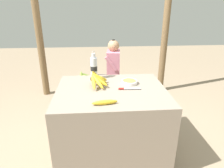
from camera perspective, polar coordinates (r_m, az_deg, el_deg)
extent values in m
plane|color=gray|center=(2.44, -0.17, -18.29)|extent=(12.00, 12.00, 0.00)
cube|color=gray|center=(2.21, -0.18, -10.71)|extent=(1.12, 0.91, 0.76)
sphere|color=#4C381E|center=(2.11, -5.49, 1.47)|extent=(0.06, 0.06, 0.06)
ellipsoid|color=gold|center=(2.03, -5.29, 0.66)|extent=(0.06, 0.20, 0.13)
ellipsoid|color=gold|center=(2.04, -4.19, 0.84)|extent=(0.15, 0.20, 0.14)
ellipsoid|color=gold|center=(2.07, -3.65, 0.99)|extent=(0.19, 0.14, 0.12)
ellipsoid|color=gold|center=(2.10, -3.55, 1.60)|extent=(0.17, 0.04, 0.15)
ellipsoid|color=gold|center=(2.14, -3.63, 1.83)|extent=(0.20, 0.14, 0.13)
ellipsoid|color=gold|center=(2.16, -4.21, 2.05)|extent=(0.16, 0.19, 0.14)
ellipsoid|color=gold|center=(2.17, -4.76, 2.40)|extent=(0.10, 0.19, 0.17)
cylinder|color=white|center=(2.18, 4.97, 0.49)|extent=(0.18, 0.18, 0.03)
torus|color=white|center=(2.18, 4.98, 0.87)|extent=(0.18, 0.18, 0.02)
cylinder|color=#BC8942|center=(2.17, 4.98, 0.96)|extent=(0.14, 0.14, 0.01)
cylinder|color=silver|center=(2.30, -5.19, 4.49)|extent=(0.08, 0.08, 0.25)
cylinder|color=black|center=(2.30, -5.19, 4.49)|extent=(0.08, 0.08, 0.05)
cylinder|color=#ADADB2|center=(2.26, -5.32, 8.06)|extent=(0.04, 0.04, 0.05)
torus|color=#ADADB2|center=(2.25, -5.35, 8.95)|extent=(0.03, 0.01, 0.03)
ellipsoid|color=gold|center=(1.73, -2.08, -5.25)|extent=(0.23, 0.07, 0.04)
cube|color=#BCBCC1|center=(2.04, 5.79, -1.29)|extent=(0.17, 0.03, 0.00)
cylinder|color=maroon|center=(2.02, 2.63, -1.35)|extent=(0.06, 0.02, 0.02)
cube|color=#4C3823|center=(3.36, -2.01, 1.10)|extent=(1.41, 0.32, 0.04)
cube|color=#4C3823|center=(3.36, -12.26, -3.10)|extent=(0.06, 0.06, 0.36)
cube|color=#4C3823|center=(3.40, 8.36, -2.48)|extent=(0.06, 0.06, 0.36)
cube|color=#4C3823|center=(3.57, -11.79, -1.48)|extent=(0.06, 0.06, 0.36)
cube|color=#4C3823|center=(3.62, 7.56, -0.92)|extent=(0.06, 0.06, 0.36)
cylinder|color=#232328|center=(3.34, -4.04, -2.46)|extent=(0.09, 0.09, 0.40)
cylinder|color=#232328|center=(3.25, -2.03, 0.85)|extent=(0.31, 0.12, 0.09)
cylinder|color=#232328|center=(3.51, -3.73, -1.20)|extent=(0.09, 0.09, 0.40)
cylinder|color=#232328|center=(3.42, -1.82, 1.97)|extent=(0.31, 0.12, 0.09)
cube|color=#C67589|center=(3.25, 0.41, 5.27)|extent=(0.24, 0.36, 0.49)
cylinder|color=#C67589|center=(3.08, -0.23, 5.83)|extent=(0.21, 0.09, 0.25)
cylinder|color=#C67589|center=(3.39, -0.02, 7.34)|extent=(0.21, 0.09, 0.25)
sphere|color=tan|center=(3.17, 0.43, 10.87)|extent=(0.18, 0.18, 0.18)
sphere|color=black|center=(3.16, 0.43, 12.07)|extent=(0.07, 0.07, 0.07)
sphere|color=#4C381E|center=(3.34, -8.71, 2.34)|extent=(0.05, 0.05, 0.05)
ellipsoid|color=olive|center=(3.26, -8.83, 2.04)|extent=(0.04, 0.18, 0.16)
ellipsoid|color=olive|center=(3.28, -8.05, 2.02)|extent=(0.14, 0.18, 0.13)
ellipsoid|color=olive|center=(3.32, -7.74, 2.19)|extent=(0.16, 0.09, 0.11)
ellipsoid|color=olive|center=(3.35, -7.42, 2.44)|extent=(0.21, 0.09, 0.10)
ellipsoid|color=olive|center=(3.38, -7.96, 2.62)|extent=(0.15, 0.16, 0.11)
ellipsoid|color=olive|center=(3.40, -8.43, 2.70)|extent=(0.07, 0.19, 0.12)
cylinder|color=brown|center=(3.67, -20.16, 13.39)|extent=(0.12, 0.12, 2.22)
cylinder|color=brown|center=(3.74, 14.97, 14.10)|extent=(0.12, 0.12, 2.22)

